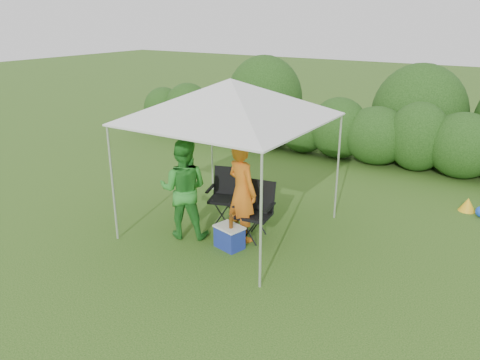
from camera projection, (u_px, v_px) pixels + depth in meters
The scene contains 10 objects.
ground at pixel (216, 237), 8.59m from camera, with size 70.00×70.00×0.00m, color #3E651F.
hedge at pixel (342, 130), 13.04m from camera, with size 14.50×1.53×1.80m.
canopy at pixel (230, 100), 8.17m from camera, with size 3.10×3.10×2.83m.
chair_right at pixel (256, 207), 8.44m from camera, with size 0.71×0.66×1.05m.
chair_left at pixel (226, 191), 9.17m from camera, with size 0.77×0.73×1.04m.
man at pixel (242, 192), 8.26m from camera, with size 0.66×0.44×1.82m, color orange.
woman at pixel (184, 189), 8.38m from camera, with size 0.89×0.69×1.82m, color #2F8E2E.
cooler at pixel (229, 237), 8.15m from camera, with size 0.56×0.46×0.41m.
bottle at pixel (231, 221), 7.98m from camera, with size 0.07×0.07×0.26m, color #592D0C.
lawn_toy at pixel (471, 206), 9.63m from camera, with size 0.57×0.47×0.28m.
Camera 1 is at (4.50, -6.31, 3.87)m, focal length 35.00 mm.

